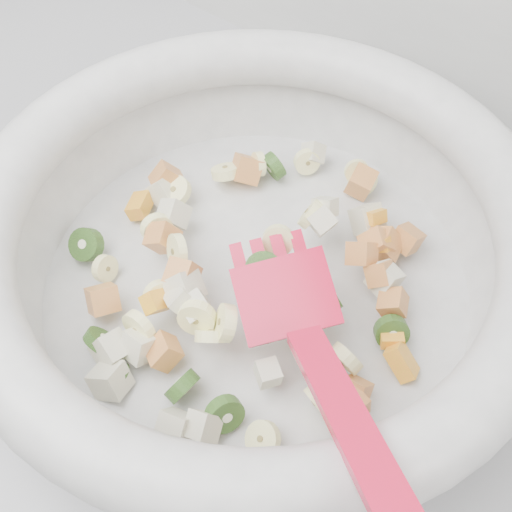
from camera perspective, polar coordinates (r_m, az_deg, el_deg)
The scene contains 1 object.
mixing_bowl at distance 0.48m, azimuth 0.01°, elevation 1.11°, with size 0.47×0.43×0.16m.
Camera 1 is at (0.03, 1.21, 1.34)m, focal length 45.00 mm.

